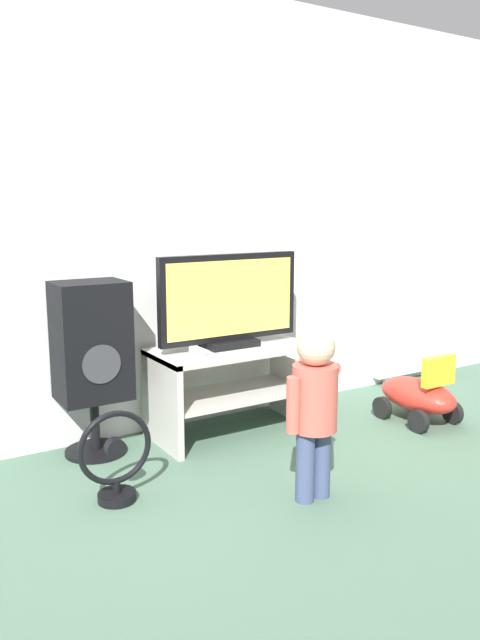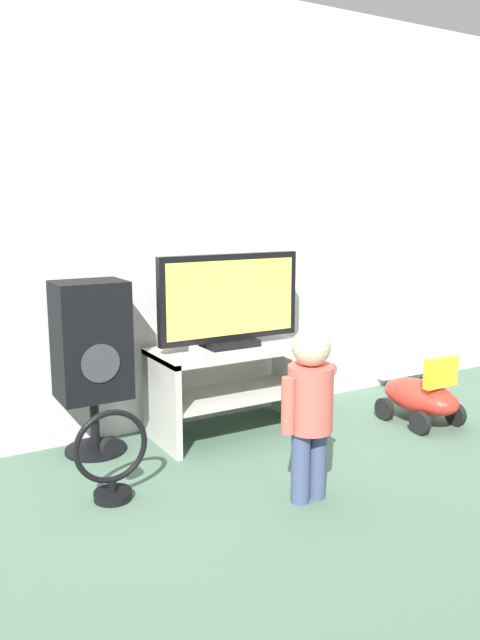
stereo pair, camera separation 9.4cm
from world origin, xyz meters
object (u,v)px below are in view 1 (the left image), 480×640
(remote_primary, at_px, (285,346))
(speaker_tower, at_px, (92,345))
(floor_fan, at_px, (116,460))
(game_console, at_px, (199,352))
(television, at_px, (229,302))
(child, at_px, (314,399))
(radiator, at_px, (410,337))
(ride_on_toy, at_px, (419,395))

(remote_primary, relative_size, speaker_tower, 0.14)
(floor_fan, bearing_deg, game_console, 31.95)
(television, xyz_separation_m, speaker_tower, (-0.80, 0.10, -0.18))
(remote_primary, xyz_separation_m, child, (-0.38, -0.76, -0.06))
(child, relative_size, speaker_tower, 0.86)
(radiator, bearing_deg, floor_fan, -164.74)
(game_console, height_order, child, child)
(speaker_tower, xyz_separation_m, floor_fan, (-0.11, -0.60, -0.41))
(game_console, relative_size, floor_fan, 0.40)
(television, relative_size, floor_fan, 2.07)
(remote_primary, bearing_deg, radiator, 15.70)
(television, xyz_separation_m, ride_on_toy, (1.10, -0.48, -0.62))
(television, bearing_deg, ride_on_toy, -23.79)
(ride_on_toy, distance_m, radiator, 0.99)
(radiator, bearing_deg, television, -172.71)
(speaker_tower, height_order, radiator, speaker_tower)
(ride_on_toy, bearing_deg, speaker_tower, 162.97)
(game_console, height_order, floor_fan, game_console)
(floor_fan, xyz_separation_m, radiator, (2.69, 0.73, 0.14))
(remote_primary, distance_m, child, 0.85)
(floor_fan, xyz_separation_m, ride_on_toy, (2.01, 0.02, -0.02))
(television, xyz_separation_m, game_console, (-0.26, -0.10, -0.25))
(remote_primary, distance_m, ride_on_toy, 0.96)
(television, relative_size, remote_primary, 6.71)
(game_console, bearing_deg, child, -81.32)
(child, bearing_deg, floor_fan, 150.41)
(speaker_tower, height_order, floor_fan, speaker_tower)
(radiator, bearing_deg, game_console, -170.97)
(floor_fan, bearing_deg, radiator, 15.26)
(speaker_tower, bearing_deg, child, -57.13)
(television, height_order, ride_on_toy, television)
(child, relative_size, ride_on_toy, 1.48)
(floor_fan, bearing_deg, remote_primary, 14.68)
(television, relative_size, child, 1.10)
(child, height_order, radiator, child)
(child, relative_size, floor_fan, 1.87)
(speaker_tower, bearing_deg, game_console, -19.49)
(television, height_order, speaker_tower, television)
(remote_primary, relative_size, ride_on_toy, 0.24)
(game_console, xyz_separation_m, remote_primary, (0.52, -0.10, -0.01))
(child, xyz_separation_m, ride_on_toy, (1.22, 0.47, -0.31))
(remote_primary, relative_size, radiator, 0.19)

